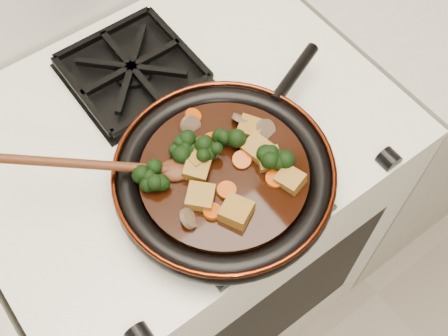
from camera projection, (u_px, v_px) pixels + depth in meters
stove at (189, 228)px, 1.39m from camera, size 0.76×0.60×0.90m
burner_grate_front at (222, 176)px, 0.93m from camera, size 0.23×0.23×0.03m
burner_grate_back at (132, 70)px, 1.04m from camera, size 0.23×0.23×0.03m
skillet at (225, 175)px, 0.89m from camera, size 0.47×0.36×0.05m
braising_sauce at (224, 175)px, 0.89m from camera, size 0.27×0.27×0.02m
tofu_cube_0 at (290, 180)px, 0.86m from camera, size 0.05×0.05×0.03m
tofu_cube_1 at (236, 212)px, 0.84m from camera, size 0.06×0.06×0.03m
tofu_cube_2 at (250, 129)px, 0.91m from camera, size 0.05×0.05×0.02m
tofu_cube_3 at (198, 155)px, 0.89m from camera, size 0.05×0.04×0.03m
tofu_cube_4 at (269, 159)px, 0.88m from camera, size 0.05×0.05×0.02m
tofu_cube_5 at (197, 169)px, 0.87m from camera, size 0.06×0.06×0.03m
tofu_cube_6 at (257, 149)px, 0.89m from camera, size 0.05×0.05×0.03m
tofu_cube_7 at (201, 197)px, 0.85m from camera, size 0.06×0.06×0.02m
broccoli_floret_0 at (185, 148)px, 0.89m from camera, size 0.07×0.07×0.06m
broccoli_floret_1 at (152, 177)px, 0.86m from camera, size 0.08×0.09×0.07m
broccoli_floret_2 at (207, 153)px, 0.88m from camera, size 0.08×0.08×0.07m
broccoli_floret_3 at (276, 162)px, 0.88m from camera, size 0.08×0.07×0.07m
broccoli_floret_4 at (183, 150)px, 0.89m from camera, size 0.08×0.07×0.06m
broccoli_floret_5 at (230, 139)px, 0.90m from camera, size 0.07×0.07×0.06m
broccoli_floret_6 at (152, 184)px, 0.86m from camera, size 0.07×0.07×0.06m
broccoli_floret_7 at (272, 160)px, 0.88m from camera, size 0.09×0.08×0.08m
carrot_coin_0 at (227, 190)px, 0.86m from camera, size 0.03×0.03×0.01m
carrot_coin_1 at (212, 139)px, 0.91m from camera, size 0.03×0.03×0.02m
carrot_coin_2 at (193, 116)px, 0.93m from camera, size 0.03×0.03×0.02m
carrot_coin_3 at (212, 211)px, 0.84m from camera, size 0.03×0.03×0.01m
carrot_coin_4 at (242, 160)px, 0.89m from camera, size 0.03×0.03×0.01m
carrot_coin_5 at (275, 179)px, 0.87m from camera, size 0.03×0.03×0.01m
mushroom_slice_0 at (189, 218)px, 0.83m from camera, size 0.04×0.04×0.03m
mushroom_slice_1 at (265, 130)px, 0.91m from camera, size 0.04×0.04×0.03m
mushroom_slice_2 at (242, 120)px, 0.92m from camera, size 0.04×0.04×0.03m
mushroom_slice_3 at (191, 126)px, 0.92m from camera, size 0.04×0.03×0.03m
wooden_spoon at (122, 167)px, 0.86m from camera, size 0.16×0.11×0.27m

